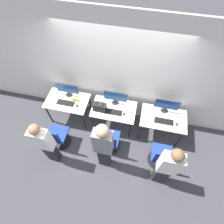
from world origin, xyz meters
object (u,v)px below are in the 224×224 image
Objects in this scene: keyboard_center at (113,112)px; keyboard_right at (164,121)px; office_chair_center at (109,141)px; person_center at (103,146)px; monitor_right at (167,105)px; monitor_center at (116,97)px; keyboard_left at (66,103)px; handbag at (100,107)px; person_right at (167,167)px; office_chair_right at (161,157)px; person_left at (45,143)px; monitor_left at (68,89)px; mouse_right at (177,124)px; mouse_center at (124,114)px; office_chair_left at (57,137)px; mouse_left at (77,106)px.

keyboard_right is (1.16, -0.00, 0.00)m from keyboard_center.
person_center reaches higher than office_chair_center.
person_center is 3.16× the size of monitor_right.
monitor_center is at bearing 166.39° from keyboard_right.
keyboard_left is 0.77× the size of monitor_center.
keyboard_center is 1.39× the size of handbag.
monitor_center is at bearing 132.94° from person_right.
office_chair_right is 1.75m from handbag.
office_chair_right is at bearing 9.56° from person_left.
person_right reaches higher than office_chair_center.
monitor_right is at bearing 37.93° from office_chair_center.
monitor_right is (1.13, 0.88, 0.57)m from office_chair_center.
monitor_left is 0.90m from handbag.
keyboard_left is 0.47× the size of office_chair_right.
person_right reaches higher than office_chair_right.
monitor_center reaches higher than mouse_right.
mouse_center is at bearing 68.63° from office_chair_center.
keyboard_right is (1.13, 0.58, 0.37)m from office_chair_center.
mouse_center is 0.22× the size of keyboard_right.
mouse_right reaches higher than keyboard_right.
monitor_center is 0.35m from keyboard_center.
mouse_center is 1.45m from person_right.
person_left is at bearing -87.29° from office_chair_left.
person_center is at bearing -46.37° from mouse_left.
monitor_center is 1.23m from person_center.
monitor_center reaches higher than office_chair_left.
handbag is at bearing 179.38° from mouse_right.
monitor_right is (2.04, 0.31, 0.20)m from mouse_left.
person_right is at bearing -87.21° from office_chair_right.
office_chair_center is at bearing -87.66° from monitor_center.
monitor_left is 0.45m from mouse_left.
mouse_center is at bearing -0.09° from handbag.
keyboard_left is 0.29m from mouse_left.
person_left is 1.80m from mouse_center.
handbag is (-1.47, 0.00, 0.11)m from keyboard_right.
monitor_center is at bearing 13.04° from keyboard_left.
monitor_left and monitor_right have the same top height.
mouse_left is 2.07m from monitor_right.
mouse_left is at bearing 133.63° from person_center.
handbag is at bearing -17.60° from monitor_left.
office_chair_right is (2.39, -0.96, -0.57)m from monitor_left.
keyboard_left is at bearing 141.00° from person_center.
office_chair_center is at bearing -111.37° from mouse_center.
mouse_center is (1.13, 0.01, 0.00)m from mouse_left.
handbag is at bearing 155.75° from office_chair_right.
mouse_center is at bearing -0.01° from keyboard_center.
mouse_right is (2.60, 1.08, -0.08)m from person_left.
person_left reaches higher than office_chair_left.
monitor_right is at bearing 30.96° from person_left.
monitor_left is 2.35m from keyboard_right.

